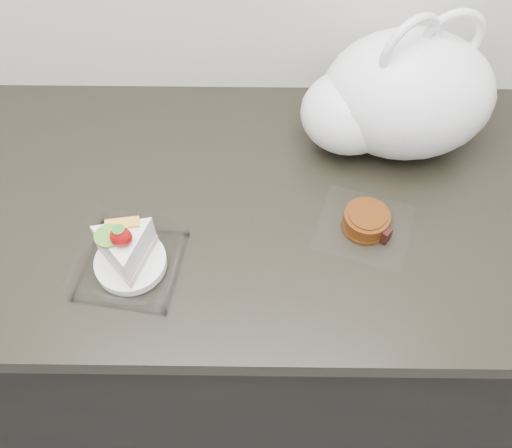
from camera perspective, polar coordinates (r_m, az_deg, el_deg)
counter at (r=1.44m, az=-3.26°, el=-8.54°), size 2.04×0.64×0.90m
cake_tray at (r=0.97m, az=-12.65°, el=-3.11°), size 0.19×0.19×0.13m
mooncake_wrap at (r=1.03m, az=10.98°, el=0.17°), size 0.20×0.20×0.04m
plastic_bag at (r=1.10m, az=13.83°, el=12.21°), size 0.41×0.35×0.29m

